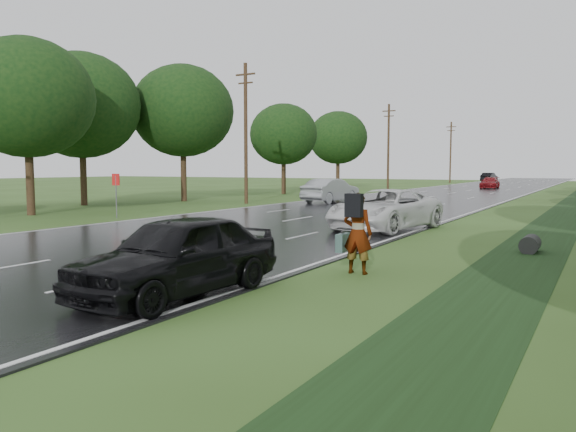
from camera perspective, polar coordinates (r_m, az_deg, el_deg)
The scene contains 20 objects.
road at distance 55.43m, azimuth 15.58°, elevation 2.10°, with size 14.00×180.00×0.04m, color black.
edge_stripe_east at distance 54.17m, azimuth 22.52°, elevation 1.87°, with size 0.12×180.00×0.01m, color silver.
edge_stripe_west at distance 57.45m, azimuth 9.04°, elevation 2.35°, with size 0.12×180.00×0.01m, color silver.
center_line at distance 55.42m, azimuth 15.58°, elevation 2.13°, with size 0.12×180.00×0.01m, color silver.
drainage_ditch at distance 27.59m, azimuth 25.38°, elevation -0.90°, with size 2.20×120.00×0.56m.
road_sign at distance 30.23m, azimuth -17.08°, elevation 2.88°, with size 0.50×0.06×2.30m.
utility_pole_mid at distance 40.71m, azimuth -4.31°, elevation 8.58°, with size 1.60×0.26×10.00m.
utility_pole_far at distance 67.67m, azimuth 10.16°, elevation 7.09°, with size 1.60×0.26×10.00m.
utility_pole_distant at distance 96.44m, azimuth 16.19°, elevation 6.32°, with size 1.60×0.26×10.00m.
tree_west_b at distance 34.04m, azimuth -25.01°, elevation 10.82°, with size 7.20×7.20×9.62m.
tree_west_c at distance 44.35m, azimuth -10.66°, elevation 10.45°, with size 7.80×7.80×10.43m.
tree_west_d at distance 55.25m, azimuth -0.45°, elevation 8.30°, with size 6.60×6.60×8.80m.
tree_west_e at distance 41.51m, azimuth -20.27°, elevation 10.49°, with size 8.00×8.00×10.44m.
tree_west_f at distance 67.97m, azimuth 5.11°, elevation 7.93°, with size 7.00×7.00×9.29m.
pedestrian at distance 13.95m, azimuth 6.97°, elevation -1.63°, with size 0.93×0.80×2.02m.
white_pickup at distance 23.69m, azimuth 9.84°, elevation 0.66°, with size 2.78×6.04×1.68m, color silver.
dark_sedan at distance 11.61m, azimuth -11.14°, elevation -3.88°, with size 1.96×4.87×1.66m, color black.
silver_sedan at distance 41.20m, azimuth 4.37°, elevation 2.59°, with size 1.86×5.33×1.76m, color #94979C.
far_car_red at distance 72.61m, azimuth 19.82°, elevation 3.19°, with size 1.93×4.74×1.38m, color maroon.
far_car_dark at distance 103.61m, azimuth 19.76°, elevation 3.72°, with size 1.71×4.91×1.62m, color black.
Camera 1 is at (13.52, -8.69, 2.64)m, focal length 35.00 mm.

